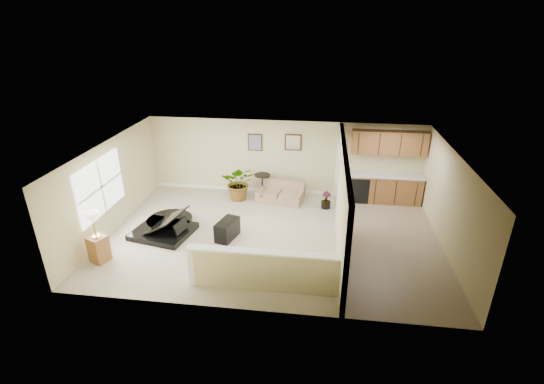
# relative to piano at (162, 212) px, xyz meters

# --- Properties ---
(floor) EXTENTS (9.00, 9.00, 0.00)m
(floor) POSITION_rel_piano_xyz_m (3.05, 0.11, -0.61)
(floor) COLOR #B8AE8F
(floor) RESTS_ON ground
(back_wall) EXTENTS (9.00, 0.04, 2.50)m
(back_wall) POSITION_rel_piano_xyz_m (3.05, 3.11, 0.64)
(back_wall) COLOR beige
(back_wall) RESTS_ON floor
(front_wall) EXTENTS (9.00, 0.04, 2.50)m
(front_wall) POSITION_rel_piano_xyz_m (3.05, -2.89, 0.64)
(front_wall) COLOR beige
(front_wall) RESTS_ON floor
(left_wall) EXTENTS (0.04, 6.00, 2.50)m
(left_wall) POSITION_rel_piano_xyz_m (-1.45, 0.11, 0.64)
(left_wall) COLOR beige
(left_wall) RESTS_ON floor
(right_wall) EXTENTS (0.04, 6.00, 2.50)m
(right_wall) POSITION_rel_piano_xyz_m (7.55, 0.11, 0.64)
(right_wall) COLOR beige
(right_wall) RESTS_ON floor
(ceiling) EXTENTS (9.00, 6.00, 0.04)m
(ceiling) POSITION_rel_piano_xyz_m (3.05, 0.11, 1.89)
(ceiling) COLOR silver
(ceiling) RESTS_ON back_wall
(kitchen_vinyl) EXTENTS (2.70, 6.00, 0.01)m
(kitchen_vinyl) POSITION_rel_piano_xyz_m (6.20, 0.11, -0.60)
(kitchen_vinyl) COLOR gray
(kitchen_vinyl) RESTS_ON floor
(interior_partition) EXTENTS (0.18, 5.99, 2.50)m
(interior_partition) POSITION_rel_piano_xyz_m (4.85, 0.36, 0.61)
(interior_partition) COLOR beige
(interior_partition) RESTS_ON floor
(pony_half_wall) EXTENTS (3.42, 0.22, 1.00)m
(pony_half_wall) POSITION_rel_piano_xyz_m (3.13, -2.19, -0.09)
(pony_half_wall) COLOR beige
(pony_half_wall) RESTS_ON floor
(left_window) EXTENTS (0.05, 2.15, 1.45)m
(left_window) POSITION_rel_piano_xyz_m (-1.43, -0.39, 0.84)
(left_window) COLOR white
(left_window) RESTS_ON left_wall
(wall_art_left) EXTENTS (0.48, 0.04, 0.58)m
(wall_art_left) POSITION_rel_piano_xyz_m (2.10, 3.08, 1.14)
(wall_art_left) COLOR #392214
(wall_art_left) RESTS_ON back_wall
(wall_mirror) EXTENTS (0.55, 0.04, 0.55)m
(wall_mirror) POSITION_rel_piano_xyz_m (3.35, 3.08, 1.19)
(wall_mirror) COLOR #392214
(wall_mirror) RESTS_ON back_wall
(kitchen_cabinets) EXTENTS (2.36, 0.65, 2.33)m
(kitchen_cabinets) POSITION_rel_piano_xyz_m (6.24, 2.84, 0.26)
(kitchen_cabinets) COLOR #9B6733
(kitchen_cabinets) RESTS_ON floor
(piano) EXTENTS (2.00, 2.03, 1.45)m
(piano) POSITION_rel_piano_xyz_m (0.00, 0.00, 0.00)
(piano) COLOR black
(piano) RESTS_ON floor
(piano_bench) EXTENTS (0.59, 0.86, 0.52)m
(piano_bench) POSITION_rel_piano_xyz_m (1.86, -0.12, -0.35)
(piano_bench) COLOR black
(piano_bench) RESTS_ON floor
(loveseat) EXTENTS (1.61, 1.09, 0.84)m
(loveseat) POSITION_rel_piano_xyz_m (3.03, 2.47, -0.29)
(loveseat) COLOR tan
(loveseat) RESTS_ON floor
(accent_table) EXTENTS (0.52, 0.52, 0.75)m
(accent_table) POSITION_rel_piano_xyz_m (2.38, 2.76, -0.12)
(accent_table) COLOR black
(accent_table) RESTS_ON floor
(palm_plant) EXTENTS (1.15, 1.02, 1.18)m
(palm_plant) POSITION_rel_piano_xyz_m (1.68, 2.39, -0.03)
(palm_plant) COLOR black
(palm_plant) RESTS_ON floor
(small_plant) EXTENTS (0.36, 0.36, 0.55)m
(small_plant) POSITION_rel_piano_xyz_m (4.50, 2.08, -0.37)
(small_plant) COLOR black
(small_plant) RESTS_ON floor
(lamp_stand) EXTENTS (0.51, 0.51, 1.33)m
(lamp_stand) POSITION_rel_piano_xyz_m (-1.01, -1.59, -0.04)
(lamp_stand) COLOR #9B6733
(lamp_stand) RESTS_ON floor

